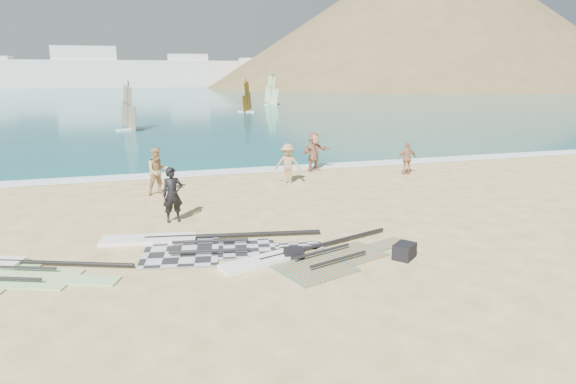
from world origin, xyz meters
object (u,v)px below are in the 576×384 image
object	(u,v)px
gear_bag_near	(404,251)
beachgoer_right	(314,152)
gear_bag_far	(293,254)
rig_green	(8,270)
person_wetsuit	(173,195)
beachgoer_back	(407,158)
rig_grey	(192,244)
rig_orange	(307,258)
beachgoer_left	(158,171)
beachgoer_mid	(288,164)

from	to	relation	value
gear_bag_near	beachgoer_right	world-z (taller)	beachgoer_right
gear_bag_far	rig_green	bearing A→B (deg)	170.57
person_wetsuit	beachgoer_back	bearing A→B (deg)	14.22
rig_grey	beachgoer_right	distance (m)	10.95
rig_orange	gear_bag_far	distance (m)	0.36
rig_green	gear_bag_far	distance (m)	6.77
beachgoer_back	gear_bag_far	bearing A→B (deg)	54.71
rig_grey	person_wetsuit	distance (m)	2.55
rig_green	beachgoer_left	xyz separation A→B (m)	(3.65, 6.66, 0.86)
beachgoer_left	person_wetsuit	bearing A→B (deg)	-99.66
beachgoer_mid	rig_green	bearing A→B (deg)	-122.47
rig_orange	beachgoer_mid	xyz separation A→B (m)	(1.93, 8.30, 0.80)
rig_grey	beachgoer_left	xyz separation A→B (m)	(-0.68, 6.11, 0.86)
gear_bag_near	beachgoer_left	world-z (taller)	beachgoer_left
rig_green	beachgoer_left	world-z (taller)	beachgoer_left
beachgoer_mid	beachgoer_right	xyz separation A→B (m)	(1.95, 2.25, 0.08)
rig_green	beachgoer_back	size ratio (longest dim) A/B	3.12
rig_grey	beachgoer_mid	world-z (taller)	beachgoer_mid
gear_bag_far	beachgoer_mid	world-z (taller)	beachgoer_mid
beachgoer_left	beachgoer_mid	bearing A→B (deg)	-10.68
gear_bag_near	rig_grey	bearing A→B (deg)	154.75
rig_green	gear_bag_far	world-z (taller)	gear_bag_far
person_wetsuit	beachgoer_left	size ratio (longest dim) A/B	0.96
rig_grey	rig_green	bearing A→B (deg)	-163.59
rig_grey	beachgoer_right	xyz separation A→B (m)	(6.54, 8.74, 0.88)
gear_bag_near	beachgoer_mid	distance (m)	8.91
gear_bag_near	beachgoer_left	distance (m)	10.28
gear_bag_far	beachgoer_mid	bearing A→B (deg)	74.63
rig_orange	beachgoer_back	size ratio (longest dim) A/B	3.54
beachgoer_mid	rig_grey	bearing A→B (deg)	-105.98
gear_bag_near	beachgoer_back	bearing A→B (deg)	59.89
beachgoer_mid	beachgoer_right	world-z (taller)	beachgoer_right
beachgoer_back	beachgoer_right	world-z (taller)	beachgoer_right
gear_bag_near	beachgoer_back	xyz separation A→B (m)	(5.30, 9.13, 0.56)
rig_orange	beachgoer_left	distance (m)	8.64
gear_bag_far	beachgoer_right	world-z (taller)	beachgoer_right
rig_grey	gear_bag_near	bearing A→B (deg)	-15.97
rig_grey	rig_green	world-z (taller)	rig_grey
rig_grey	gear_bag_far	world-z (taller)	gear_bag_far
rig_grey	person_wetsuit	bearing A→B (deg)	107.43
beachgoer_left	gear_bag_near	bearing A→B (deg)	-70.81
rig_green	rig_grey	bearing A→B (deg)	27.91
person_wetsuit	beachgoer_right	size ratio (longest dim) A/B	0.94
person_wetsuit	beachgoer_right	distance (m)	9.36
rig_green	beachgoer_left	bearing A→B (deg)	82.02
beachgoer_right	rig_orange	bearing A→B (deg)	-136.53
beachgoer_back	rig_orange	bearing A→B (deg)	56.35
rig_grey	gear_bag_near	size ratio (longest dim) A/B	10.11
rig_grey	gear_bag_near	world-z (taller)	gear_bag_near
rig_orange	gear_bag_far	size ratio (longest dim) A/B	11.06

